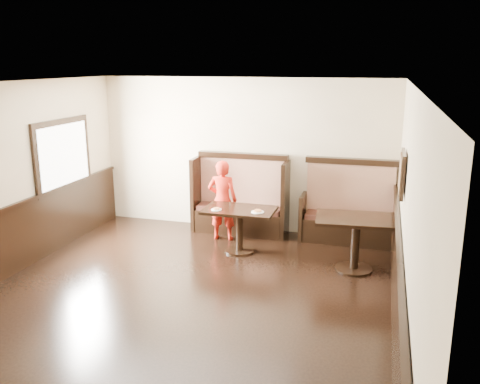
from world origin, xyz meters
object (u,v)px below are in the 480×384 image
at_px(child, 223,200).
at_px(table_neighbor, 356,231).
at_px(booth_main, 241,204).
at_px(booth_neighbor, 348,215).
at_px(table_main, 239,219).

bearing_deg(child, table_neighbor, 156.53).
relative_size(booth_main, booth_neighbor, 1.06).
bearing_deg(table_neighbor, booth_neighbor, 93.36).
bearing_deg(booth_neighbor, table_main, -148.72).
bearing_deg(booth_main, table_neighbor, -31.08).
height_order(booth_main, table_main, booth_main).
xyz_separation_m(booth_main, booth_neighbor, (1.95, -0.00, -0.05)).
xyz_separation_m(booth_main, table_neighbor, (2.15, -1.29, 0.09)).
xyz_separation_m(table_main, table_neighbor, (1.88, -0.27, 0.05)).
height_order(table_main, table_neighbor, table_neighbor).
bearing_deg(booth_neighbor, table_neighbor, -81.29).
distance_m(booth_main, table_main, 1.06).
bearing_deg(booth_main, table_main, -75.45).
relative_size(booth_main, table_main, 1.51).
relative_size(booth_neighbor, table_neighbor, 1.31).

